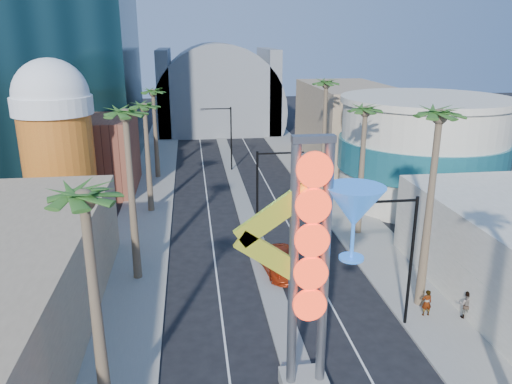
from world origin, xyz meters
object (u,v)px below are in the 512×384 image
at_px(pedestrian_a, 427,303).
at_px(neon_sign, 328,253).
at_px(pedestrian_b, 466,304).
at_px(red_pickup, 282,262).

bearing_deg(pedestrian_a, neon_sign, 36.37).
xyz_separation_m(pedestrian_a, pedestrian_b, (2.22, -0.55, 0.03)).
xyz_separation_m(red_pickup, pedestrian_b, (9.79, -7.64, 0.25)).
distance_m(red_pickup, pedestrian_a, 10.37).
height_order(red_pickup, pedestrian_a, pedestrian_a).
xyz_separation_m(red_pickup, pedestrian_a, (7.57, -7.09, 0.22)).
height_order(pedestrian_a, pedestrian_b, pedestrian_b).
height_order(neon_sign, red_pickup, neon_sign).
distance_m(pedestrian_a, pedestrian_b, 2.29).
xyz_separation_m(neon_sign, pedestrian_b, (10.17, 5.09, -6.28)).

